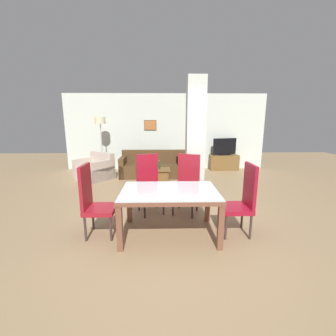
{
  "coord_description": "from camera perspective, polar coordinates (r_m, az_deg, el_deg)",
  "views": [
    {
      "loc": [
        -0.1,
        -3.31,
        1.8
      ],
      "look_at": [
        0.0,
        0.92,
        0.88
      ],
      "focal_mm": 24.0,
      "sensor_mm": 36.0,
      "label": 1
    }
  ],
  "objects": [
    {
      "name": "armchair",
      "position": [
        7.25,
        -17.98,
        -0.5
      ],
      "size": [
        1.27,
        1.25,
        0.79
      ],
      "rotation": [
        0.0,
        0.0,
        2.51
      ],
      "color": "beige",
      "rests_on": "ground_plane"
    },
    {
      "name": "dining_chair_far_right",
      "position": [
        4.41,
        4.85,
        -3.76
      ],
      "size": [
        0.6,
        0.6,
        1.14
      ],
      "rotation": [
        0.0,
        0.0,
        2.75
      ],
      "color": "maroon",
      "rests_on": "ground_plane"
    },
    {
      "name": "dining_table",
      "position": [
        3.52,
        0.35,
        -7.92
      ],
      "size": [
        1.5,
        1.02,
        0.73
      ],
      "color": "brown",
      "rests_on": "ground_plane"
    },
    {
      "name": "back_wall",
      "position": [
        8.26,
        -0.67,
        9.1
      ],
      "size": [
        7.2,
        0.09,
        2.7
      ],
      "color": "silver",
      "rests_on": "ground_plane"
    },
    {
      "name": "sofa",
      "position": [
        7.26,
        -3.55,
        0.15
      ],
      "size": [
        2.12,
        0.86,
        0.81
      ],
      "rotation": [
        0.0,
        0.0,
        3.14
      ],
      "color": "#4D351D",
      "rests_on": "ground_plane"
    },
    {
      "name": "tv_stand",
      "position": [
        8.41,
        13.99,
        1.39
      ],
      "size": [
        1.02,
        0.4,
        0.55
      ],
      "color": "brown",
      "rests_on": "ground_plane"
    },
    {
      "name": "dining_chair_head_right",
      "position": [
        3.73,
        18.27,
        -7.37
      ],
      "size": [
        0.46,
        0.46,
        1.14
      ],
      "rotation": [
        0.0,
        0.0,
        1.57
      ],
      "color": "maroon",
      "rests_on": "ground_plane"
    },
    {
      "name": "tv_screen",
      "position": [
        8.32,
        14.19,
        5.22
      ],
      "size": [
        0.88,
        0.28,
        0.6
      ],
      "rotation": [
        0.0,
        0.0,
        3.4
      ],
      "color": "black",
      "rests_on": "tv_stand"
    },
    {
      "name": "ground_plane",
      "position": [
        3.76,
        0.34,
        -16.34
      ],
      "size": [
        18.0,
        18.0,
        0.0
      ],
      "primitive_type": "plane",
      "color": "#9A7D58"
    },
    {
      "name": "coffee_table",
      "position": [
        6.37,
        -2.63,
        -2.07
      ],
      "size": [
        0.69,
        0.5,
        0.44
      ],
      "color": "brown",
      "rests_on": "ground_plane"
    },
    {
      "name": "bottle",
      "position": [
        6.29,
        -2.27,
        0.61
      ],
      "size": [
        0.06,
        0.06,
        0.24
      ],
      "color": "#194C23",
      "rests_on": "coffee_table"
    },
    {
      "name": "dining_chair_far_left",
      "position": [
        4.42,
        -4.84,
        -3.73
      ],
      "size": [
        0.6,
        0.6,
        1.14
      ],
      "rotation": [
        0.0,
        0.0,
        -2.76
      ],
      "color": "maroon",
      "rests_on": "ground_plane"
    },
    {
      "name": "divider_pillar",
      "position": [
        5.05,
        6.88,
        7.02
      ],
      "size": [
        0.4,
        0.38,
        2.7
      ],
      "color": "silver",
      "rests_on": "ground_plane"
    },
    {
      "name": "floor_lamp",
      "position": [
        7.82,
        -16.8,
        10.21
      ],
      "size": [
        0.35,
        0.35,
        1.88
      ],
      "color": "#B7B7BC",
      "rests_on": "ground_plane"
    },
    {
      "name": "dining_chair_head_left",
      "position": [
        3.68,
        -18.37,
        -7.65
      ],
      "size": [
        0.46,
        0.46,
        1.14
      ],
      "rotation": [
        0.0,
        0.0,
        -1.57
      ],
      "color": "maroon",
      "rests_on": "ground_plane"
    }
  ]
}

